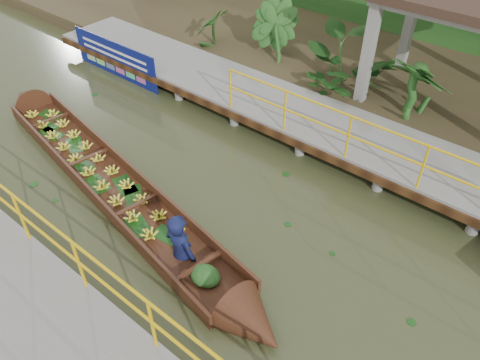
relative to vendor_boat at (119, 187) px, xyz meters
The scene contains 8 objects.
ground 1.46m from the vendor_boat, 42.88° to the left, with size 80.00×80.00×0.00m, color #2E351A.
land_strip 8.54m from the vendor_boat, 82.95° to the left, with size 30.00×8.00×0.45m, color #322619.
far_dock 4.53m from the vendor_boat, 76.37° to the left, with size 16.00×2.06×1.66m.
near_dock 3.82m from the vendor_boat, 57.60° to the right, with size 18.00×2.40×1.73m.
pavilion 8.70m from the vendor_boat, 60.90° to the left, with size 4.40×3.00×3.00m.
vendor_boat is the anchor object (origin of this frame).
blue_banner 5.53m from the vendor_boat, 141.34° to the left, with size 3.48×0.04×1.09m.
tropical_plants 7.15m from the vendor_boat, 62.27° to the left, with size 14.30×1.30×1.63m.
Camera 1 is at (5.53, -5.02, 6.60)m, focal length 35.00 mm.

